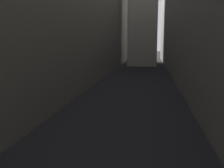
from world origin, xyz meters
TOP-DOWN VIEW (x-y plane):
  - ground_plane at (0.00, 48.00)m, footprint 264.00×264.00m
  - building_block_left at (-11.25, 50.00)m, footprint 11.50×108.00m
  - building_block_right at (11.42, 50.00)m, footprint 11.83×108.00m

SIDE VIEW (x-z plane):
  - ground_plane at x=0.00m, z-range 0.00..0.00m
  - building_block_right at x=11.42m, z-range 0.00..22.10m
  - building_block_left at x=-11.25m, z-range 0.00..24.94m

